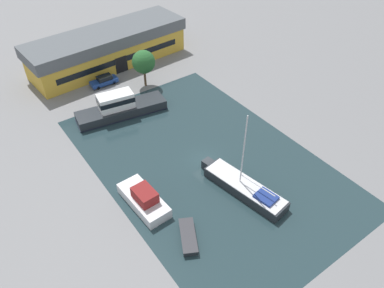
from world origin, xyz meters
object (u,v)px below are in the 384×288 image
small_dinghy (188,237)px  cabin_boat (144,199)px  quay_tree_near_building (144,62)px  motor_cruiser (120,107)px  parked_car (104,81)px  sailboat_moored (244,187)px  warehouse_building (108,48)px

small_dinghy → cabin_boat: cabin_boat is taller
quay_tree_near_building → motor_cruiser: (-7.55, -5.27, -3.06)m
parked_car → cabin_boat: 28.59m
quay_tree_near_building → small_dinghy: bearing=-112.3°
sailboat_moored → small_dinghy: (-9.47, -1.69, -0.36)m
warehouse_building → quay_tree_near_building: quay_tree_near_building is taller
quay_tree_near_building → motor_cruiser: 9.70m
sailboat_moored → motor_cruiser: 23.57m
motor_cruiser → small_dinghy: motor_cruiser is taller
small_dinghy → cabin_boat: (-1.42, 6.91, 0.59)m
warehouse_building → cabin_boat: 36.11m
quay_tree_near_building → parked_car: 7.97m
warehouse_building → parked_car: 8.09m
sailboat_moored → warehouse_building: bearing=78.2°
sailboat_moored → parked_car: bearing=85.3°
sailboat_moored → motor_cruiser: (-4.72, 23.09, 0.66)m
parked_car → small_dinghy: size_ratio=0.98×
sailboat_moored → motor_cruiser: size_ratio=0.87×
motor_cruiser → cabin_boat: 18.91m
sailboat_moored → cabin_boat: size_ratio=1.66×
parked_car → motor_cruiser: motor_cruiser is taller
small_dinghy → parked_car: bearing=107.1°
motor_cruiser → quay_tree_near_building: bearing=-45.9°
warehouse_building → quay_tree_near_building: size_ratio=4.68×
parked_car → motor_cruiser: (-1.88, -9.56, 0.55)m
parked_car → sailboat_moored: bearing=-174.4°
parked_car → motor_cruiser: size_ratio=0.33×
parked_car → small_dinghy: bearing=169.8°
motor_cruiser → cabin_boat: (-6.17, -17.87, -0.42)m
warehouse_building → sailboat_moored: bearing=-95.9°
quay_tree_near_building → motor_cruiser: bearing=-145.1°
warehouse_building → parked_car: size_ratio=6.37×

